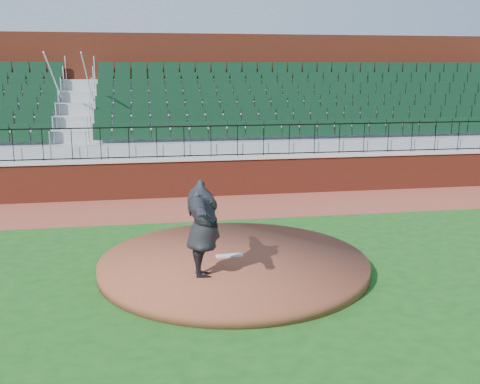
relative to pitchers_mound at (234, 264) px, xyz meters
name	(u,v)px	position (x,y,z in m)	size (l,w,h in m)	color
ground	(252,267)	(0.41, 0.12, -0.12)	(90.00, 90.00, 0.00)	#184F16
warning_track	(218,207)	(0.41, 5.52, -0.12)	(34.00, 3.20, 0.01)	brown
field_wall	(211,178)	(0.41, 7.12, 0.47)	(34.00, 0.35, 1.20)	maroon
wall_cap	(211,158)	(0.41, 7.12, 1.12)	(34.00, 0.45, 0.10)	#B7B7B7
wall_railing	(211,141)	(0.41, 7.12, 1.67)	(34.00, 0.05, 1.00)	black
seating_stands	(202,119)	(0.41, 9.85, 2.18)	(34.00, 5.10, 4.60)	gray
concourse_wall	(195,102)	(0.41, 12.65, 2.62)	(34.00, 0.50, 5.50)	maroon
pitchers_mound	(234,264)	(0.00, 0.00, 0.00)	(5.57, 5.57, 0.25)	brown
pitching_rubber	(229,255)	(-0.07, 0.14, 0.14)	(0.57, 0.14, 0.04)	silver
pitcher	(203,228)	(-0.73, -0.89, 1.06)	(2.30, 0.63, 1.87)	black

